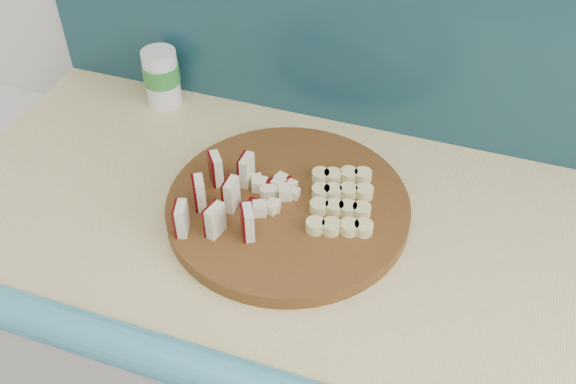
{
  "coord_description": "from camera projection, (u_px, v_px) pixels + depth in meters",
  "views": [
    {
      "loc": [
        -0.18,
        0.81,
        1.65
      ],
      "look_at": [
        -0.42,
        1.51,
        0.95
      ],
      "focal_mm": 40.0,
      "sensor_mm": 36.0,
      "label": 1
    }
  ],
  "objects": [
    {
      "name": "apple_chunks",
      "position": [
        273.0,
        196.0,
        1.02
      ],
      "size": [
        0.06,
        0.06,
        0.02
      ],
      "color": "beige",
      "rests_on": "cutting_board"
    },
    {
      "name": "apple_wedges",
      "position": [
        219.0,
        197.0,
        1.0
      ],
      "size": [
        0.12,
        0.17,
        0.05
      ],
      "color": "beige",
      "rests_on": "cutting_board"
    },
    {
      "name": "canister",
      "position": [
        162.0,
        76.0,
        1.23
      ],
      "size": [
        0.07,
        0.07,
        0.11
      ],
      "rotation": [
        0.0,
        0.0,
        0.09
      ],
      "color": "silver",
      "rests_on": "kitchen_counter"
    },
    {
      "name": "banana_slices",
      "position": [
        341.0,
        200.0,
        1.02
      ],
      "size": [
        0.13,
        0.16,
        0.02
      ],
      "color": "#DFD488",
      "rests_on": "cutting_board"
    },
    {
      "name": "cutting_board",
      "position": [
        288.0,
        207.0,
        1.04
      ],
      "size": [
        0.48,
        0.48,
        0.02
      ],
      "primitive_type": "cylinder",
      "rotation": [
        0.0,
        0.0,
        0.26
      ],
      "color": "#4F2E11",
      "rests_on": "kitchen_counter"
    }
  ]
}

